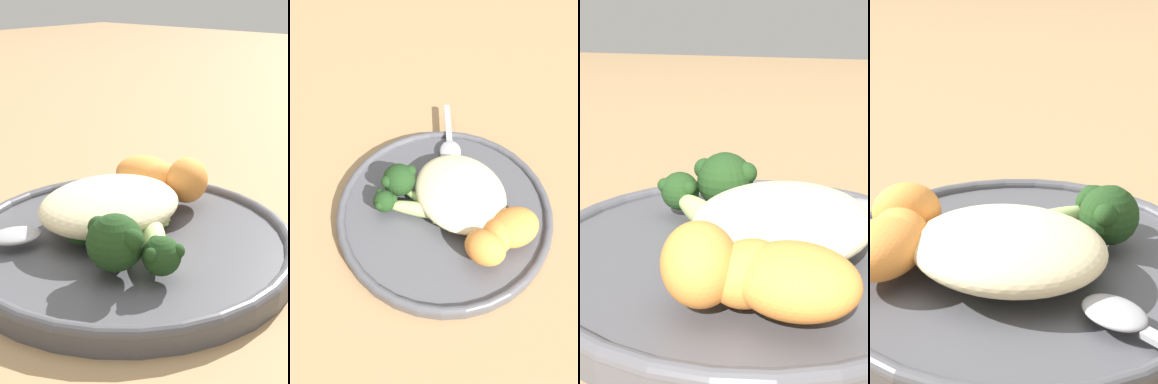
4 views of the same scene
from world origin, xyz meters
The scene contains 13 objects.
ground_plane centered at (0.00, 0.00, 0.00)m, with size 4.00×4.00×0.00m, color #9E7A51.
plate centered at (-0.01, -0.01, 0.01)m, with size 0.29×0.29×0.02m.
quinoa_mound centered at (-0.01, 0.01, 0.04)m, with size 0.13×0.11×0.04m, color beige.
broccoli_stalk_0 centered at (0.00, 0.02, 0.03)m, with size 0.04×0.10×0.03m.
broccoli_stalk_1 centered at (-0.02, 0.01, 0.04)m, with size 0.07×0.07×0.03m.
broccoli_stalk_2 centered at (-0.03, -0.01, 0.03)m, with size 0.10×0.05×0.03m.
broccoli_stalk_3 centered at (-0.06, -0.05, 0.04)m, with size 0.12×0.07×0.04m.
broccoli_stalk_4 centered at (-0.03, -0.06, 0.03)m, with size 0.10×0.10×0.03m.
sweet_potato_chunk_0 centered at (0.07, 0.01, 0.04)m, with size 0.05×0.04×0.03m, color orange.
sweet_potato_chunk_1 centered at (0.03, 0.00, 0.04)m, with size 0.05×0.04×0.03m, color orange.
sweet_potato_chunk_2 centered at (0.07, 0.04, 0.04)m, with size 0.07×0.05×0.04m, color orange.
sweet_potato_chunk_3 centered at (0.08, -0.01, 0.04)m, with size 0.05×0.04×0.04m, color orange.
spoon centered at (-0.10, 0.05, 0.03)m, with size 0.12×0.08×0.01m.
Camera 3 is at (0.31, 0.09, 0.16)m, focal length 50.00 mm.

